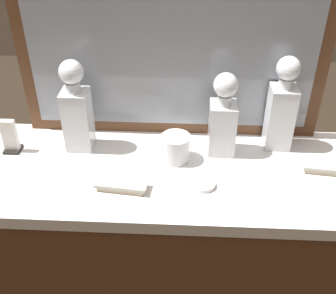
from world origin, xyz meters
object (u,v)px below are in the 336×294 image
(crystal_decanter_rear, at_px, (281,112))
(porcelain_dish, at_px, (204,185))
(crystal_decanter_center, at_px, (223,122))
(napkin_holder, at_px, (10,138))
(silver_brush_rear, at_px, (121,185))
(crystal_decanter_far_right, at_px, (77,114))
(silver_brush_left, at_px, (326,168))
(crystal_tumbler_center, at_px, (176,149))

(crystal_decanter_rear, height_order, porcelain_dish, crystal_decanter_rear)
(crystal_decanter_center, relative_size, napkin_holder, 2.41)
(crystal_decanter_rear, distance_m, silver_brush_rear, 0.53)
(crystal_decanter_far_right, bearing_deg, silver_brush_left, -7.04)
(silver_brush_rear, height_order, napkin_holder, napkin_holder)
(silver_brush_left, distance_m, porcelain_dish, 0.37)
(porcelain_dish, bearing_deg, silver_brush_rear, -174.43)
(crystal_decanter_far_right, bearing_deg, crystal_decanter_center, -0.37)
(crystal_decanter_far_right, height_order, crystal_decanter_rear, crystal_decanter_rear)
(crystal_decanter_far_right, xyz_separation_m, porcelain_dish, (0.39, -0.18, -0.11))
(crystal_decanter_far_right, height_order, silver_brush_left, crystal_decanter_far_right)
(silver_brush_left, xyz_separation_m, napkin_holder, (-0.96, 0.06, 0.03))
(crystal_tumbler_center, distance_m, silver_brush_left, 0.45)
(crystal_decanter_far_right, distance_m, napkin_holder, 0.22)
(crystal_tumbler_center, height_order, porcelain_dish, crystal_tumbler_center)
(crystal_decanter_center, distance_m, crystal_tumbler_center, 0.16)
(crystal_decanter_center, bearing_deg, silver_brush_left, -16.36)
(napkin_holder, bearing_deg, crystal_decanter_rear, 5.10)
(silver_brush_left, bearing_deg, crystal_decanter_rear, 133.91)
(crystal_decanter_rear, xyz_separation_m, napkin_holder, (-0.83, -0.07, -0.08))
(silver_brush_rear, relative_size, napkin_holder, 1.37)
(crystal_decanter_rear, bearing_deg, crystal_decanter_far_right, -176.44)
(silver_brush_left, height_order, napkin_holder, napkin_holder)
(crystal_decanter_center, height_order, silver_brush_rear, crystal_decanter_center)
(crystal_decanter_center, relative_size, porcelain_dish, 4.15)
(crystal_decanter_far_right, relative_size, crystal_tumbler_center, 3.32)
(crystal_tumbler_center, bearing_deg, crystal_decanter_far_right, 169.93)
(crystal_decanter_far_right, relative_size, silver_brush_left, 2.08)
(crystal_tumbler_center, distance_m, porcelain_dish, 0.16)
(porcelain_dish, bearing_deg, crystal_decanter_far_right, 155.16)
(porcelain_dish, bearing_deg, crystal_decanter_rear, 43.19)
(napkin_holder, bearing_deg, crystal_decanter_center, 2.87)
(crystal_decanter_far_right, height_order, porcelain_dish, crystal_decanter_far_right)
(crystal_decanter_center, height_order, napkin_holder, crystal_decanter_center)
(crystal_decanter_far_right, xyz_separation_m, crystal_decanter_rear, (0.62, 0.04, 0.00))
(crystal_decanter_rear, xyz_separation_m, silver_brush_left, (0.13, -0.13, -0.11))
(crystal_tumbler_center, bearing_deg, crystal_decanter_rear, 16.21)
(crystal_decanter_rear, xyz_separation_m, silver_brush_rear, (-0.46, -0.24, -0.11))
(silver_brush_rear, relative_size, silver_brush_left, 1.07)
(crystal_decanter_rear, height_order, silver_brush_rear, crystal_decanter_rear)
(silver_brush_rear, bearing_deg, silver_brush_left, 10.58)
(crystal_decanter_far_right, relative_size, napkin_holder, 2.67)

